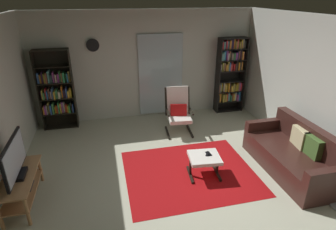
% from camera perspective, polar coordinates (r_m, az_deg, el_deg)
% --- Properties ---
extents(ground_plane, '(7.02, 7.02, 0.00)m').
position_cam_1_polar(ground_plane, '(4.85, 1.68, -13.31)').
color(ground_plane, beige).
extents(wall_back, '(5.60, 0.06, 2.60)m').
position_cam_1_polar(wall_back, '(6.90, -4.57, 10.12)').
color(wall_back, silver).
rests_on(wall_back, ground).
extents(wall_right, '(0.06, 6.00, 2.60)m').
position_cam_1_polar(wall_right, '(5.52, 30.08, 3.41)').
color(wall_right, silver).
rests_on(wall_right, ground).
extents(glass_door_panel, '(1.10, 0.01, 2.00)m').
position_cam_1_polar(glass_door_panel, '(6.96, -1.48, 8.19)').
color(glass_door_panel, silver).
extents(area_rug, '(2.25, 1.90, 0.01)m').
position_cam_1_polar(area_rug, '(5.05, 4.45, -11.64)').
color(area_rug, '#A70F13').
rests_on(area_rug, ground).
extents(tv_stand, '(0.44, 1.11, 0.48)m').
position_cam_1_polar(tv_stand, '(4.77, -27.94, -12.56)').
color(tv_stand, tan).
rests_on(tv_stand, ground).
extents(television, '(0.20, 0.96, 0.59)m').
position_cam_1_polar(television, '(4.54, -29.01, -8.05)').
color(television, black).
rests_on(television, tv_stand).
extents(bookshelf_near_tv, '(0.76, 0.30, 1.83)m').
position_cam_1_polar(bookshelf_near_tv, '(6.80, -21.99, 4.60)').
color(bookshelf_near_tv, black).
rests_on(bookshelf_near_tv, ground).
extents(bookshelf_near_sofa, '(0.71, 0.30, 1.93)m').
position_cam_1_polar(bookshelf_near_sofa, '(7.41, 12.64, 8.42)').
color(bookshelf_near_sofa, black).
rests_on(bookshelf_near_sofa, ground).
extents(leather_sofa, '(0.86, 1.88, 0.82)m').
position_cam_1_polar(leather_sofa, '(5.43, 24.61, -7.52)').
color(leather_sofa, '#391E19').
rests_on(leather_sofa, ground).
extents(lounge_armchair, '(0.62, 0.70, 1.02)m').
position_cam_1_polar(lounge_armchair, '(6.21, 2.14, 1.17)').
color(lounge_armchair, black).
rests_on(lounge_armchair, ground).
extents(ottoman, '(0.57, 0.53, 0.38)m').
position_cam_1_polar(ottoman, '(4.84, 7.49, -9.05)').
color(ottoman, white).
rests_on(ottoman, ground).
extents(tv_remote, '(0.11, 0.14, 0.02)m').
position_cam_1_polar(tv_remote, '(4.86, 8.08, -7.89)').
color(tv_remote, black).
rests_on(tv_remote, ottoman).
extents(cell_phone, '(0.08, 0.14, 0.01)m').
position_cam_1_polar(cell_phone, '(4.87, 8.34, -7.88)').
color(cell_phone, black).
rests_on(cell_phone, ottoman).
extents(wall_clock, '(0.29, 0.03, 0.29)m').
position_cam_1_polar(wall_clock, '(6.64, -15.23, 13.70)').
color(wall_clock, silver).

